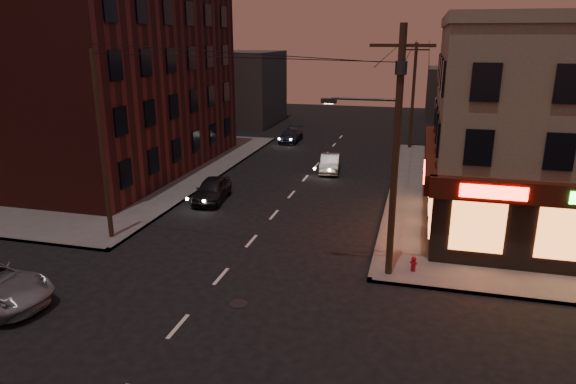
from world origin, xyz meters
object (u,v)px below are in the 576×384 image
(sedan_far, at_px, (291,135))
(sedan_near, at_px, (212,190))
(fire_hydrant, at_px, (414,263))
(sedan_mid, at_px, (330,163))

(sedan_far, bearing_deg, sedan_near, -91.06)
(sedan_far, height_order, fire_hydrant, sedan_far)
(sedan_near, xyz_separation_m, sedan_far, (0.11, 18.87, -0.09))
(fire_hydrant, bearing_deg, sedan_mid, 111.96)
(sedan_near, relative_size, fire_hydrant, 6.26)
(sedan_far, distance_m, fire_hydrant, 28.79)
(sedan_mid, height_order, sedan_far, sedan_mid)
(sedan_near, distance_m, fire_hydrant, 14.18)
(sedan_mid, distance_m, sedan_far, 11.57)
(sedan_far, bearing_deg, sedan_mid, -61.82)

